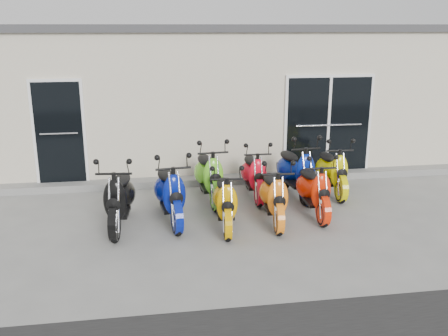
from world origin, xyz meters
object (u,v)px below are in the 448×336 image
at_px(scooter_front_orange_b, 274,189).
at_px(scooter_front_red, 314,183).
at_px(scooter_front_blue, 170,185).
at_px(scooter_back_blue, 296,164).
at_px(scooter_front_orange_a, 225,194).
at_px(scooter_front_black, 119,190).
at_px(scooter_back_yellow, 332,164).
at_px(scooter_back_green, 209,168).
at_px(scooter_back_red, 254,168).

relative_size(scooter_front_orange_b, scooter_front_red, 1.00).
height_order(scooter_front_blue, scooter_back_blue, same).
bearing_deg(scooter_front_orange_a, scooter_front_orange_b, 11.67).
xyz_separation_m(scooter_front_black, scooter_back_yellow, (4.19, 1.15, -0.04)).
distance_m(scooter_front_orange_b, scooter_back_green, 1.60).
xyz_separation_m(scooter_back_green, scooter_back_blue, (1.76, -0.01, 0.01)).
bearing_deg(scooter_back_green, scooter_front_red, -34.50).
xyz_separation_m(scooter_front_red, scooter_back_red, (-0.86, 1.11, -0.00)).
relative_size(scooter_front_orange_b, scooter_back_yellow, 0.99).
bearing_deg(scooter_front_red, scooter_back_green, 150.64).
bearing_deg(scooter_front_black, scooter_back_green, 38.99).
distance_m(scooter_front_blue, scooter_front_red, 2.58).
height_order(scooter_back_green, scooter_back_yellow, scooter_back_green).
distance_m(scooter_front_orange_b, scooter_front_red, 0.83).
height_order(scooter_front_orange_a, scooter_back_yellow, scooter_back_yellow).
relative_size(scooter_front_orange_a, scooter_front_orange_b, 0.98).
xyz_separation_m(scooter_back_blue, scooter_back_yellow, (0.78, 0.07, -0.05)).
height_order(scooter_front_orange_b, scooter_front_red, scooter_front_orange_b).
bearing_deg(scooter_back_yellow, scooter_back_blue, -172.78).
relative_size(scooter_front_black, scooter_front_blue, 0.99).
height_order(scooter_front_blue, scooter_front_orange_b, scooter_front_blue).
bearing_deg(scooter_front_blue, scooter_front_red, -8.55).
xyz_separation_m(scooter_front_orange_b, scooter_back_red, (-0.06, 1.35, -0.01)).
bearing_deg(scooter_front_black, scooter_back_blue, 23.25).
xyz_separation_m(scooter_front_black, scooter_back_red, (2.57, 1.17, -0.06)).
relative_size(scooter_front_black, scooter_back_green, 1.00).
relative_size(scooter_front_orange_a, scooter_back_red, 0.99).
xyz_separation_m(scooter_front_orange_b, scooter_back_blue, (0.78, 1.26, 0.06)).
height_order(scooter_front_black, scooter_back_yellow, scooter_front_black).
xyz_separation_m(scooter_front_blue, scooter_back_green, (0.80, 0.97, -0.01)).
xyz_separation_m(scooter_front_red, scooter_back_blue, (-0.02, 1.03, 0.06)).
height_order(scooter_front_black, scooter_back_red, scooter_front_black).
height_order(scooter_back_red, scooter_back_yellow, scooter_back_yellow).
xyz_separation_m(scooter_back_green, scooter_back_yellow, (2.53, 0.06, -0.04)).
height_order(scooter_front_black, scooter_front_orange_b, scooter_front_black).
xyz_separation_m(scooter_front_black, scooter_front_orange_b, (2.63, -0.18, -0.05)).
xyz_separation_m(scooter_front_blue, scooter_back_blue, (2.56, 0.96, 0.00)).
height_order(scooter_front_red, scooter_back_blue, scooter_back_blue).
bearing_deg(scooter_front_red, scooter_front_black, -178.18).
relative_size(scooter_front_orange_a, scooter_back_green, 0.91).
bearing_deg(scooter_back_green, scooter_front_orange_a, -89.61).
relative_size(scooter_front_red, scooter_back_red, 1.01).
relative_size(scooter_front_black, scooter_back_blue, 0.99).
bearing_deg(scooter_back_green, scooter_back_red, 0.69).
bearing_deg(scooter_back_yellow, scooter_back_green, -176.54).
distance_m(scooter_front_black, scooter_front_red, 3.43).
relative_size(scooter_back_blue, scooter_back_yellow, 1.08).
bearing_deg(scooter_back_blue, scooter_back_yellow, -1.20).
bearing_deg(scooter_front_black, scooter_front_blue, 13.89).
bearing_deg(scooter_front_orange_a, scooter_back_green, 99.69).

